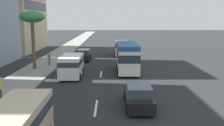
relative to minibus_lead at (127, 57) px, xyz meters
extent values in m
plane|color=#26282B|center=(6.51, 2.90, -1.74)|extent=(198.00, 198.00, 0.00)
cube|color=gray|center=(6.51, 10.34, -1.66)|extent=(162.00, 3.97, 0.15)
cube|color=silver|center=(-11.87, 2.90, -1.73)|extent=(3.20, 0.16, 0.01)
cube|color=silver|center=(-1.24, 2.90, -1.73)|extent=(3.20, 0.16, 0.01)
cube|color=silver|center=(0.00, 0.00, -0.27)|extent=(6.95, 2.18, 2.47)
cube|color=#1E4C93|center=(0.00, 0.00, 1.20)|extent=(6.95, 2.18, 0.47)
cube|color=#28333D|center=(0.00, 0.00, 0.20)|extent=(6.96, 2.18, 0.82)
cylinder|color=black|center=(2.01, 1.04, -1.32)|extent=(0.84, 0.26, 0.84)
cylinder|color=black|center=(2.01, -1.04, -1.32)|extent=(0.84, 0.26, 0.84)
cylinder|color=black|center=(-2.01, 1.04, -1.32)|extent=(0.84, 0.26, 0.84)
cylinder|color=black|center=(-2.01, -1.04, -1.32)|extent=(0.84, 0.26, 0.84)
cube|color=black|center=(8.21, 5.70, -1.19)|extent=(4.72, 1.80, 0.75)
cube|color=#38424C|center=(8.45, 5.70, -0.51)|extent=(2.60, 1.66, 0.61)
cylinder|color=black|center=(6.75, 4.87, -1.42)|extent=(0.64, 0.22, 0.64)
cylinder|color=black|center=(6.75, 6.53, -1.42)|extent=(0.64, 0.22, 0.64)
cylinder|color=black|center=(9.68, 4.87, -1.42)|extent=(0.64, 0.22, 0.64)
cylinder|color=black|center=(9.68, 6.53, -1.42)|extent=(0.64, 0.22, 0.64)
cube|color=white|center=(-2.60, 5.84, -0.53)|extent=(4.86, 2.01, 2.03)
cube|color=#2D3842|center=(-2.60, 5.84, -0.08)|extent=(4.87, 2.01, 0.49)
cylinder|color=black|center=(-4.06, 4.89, -1.38)|extent=(0.72, 0.24, 0.72)
cylinder|color=black|center=(-4.06, 6.80, -1.38)|extent=(0.72, 0.24, 0.72)
cylinder|color=black|center=(-1.14, 4.89, -1.38)|extent=(0.72, 0.24, 0.72)
cylinder|color=black|center=(-1.14, 6.80, -1.38)|extent=(0.72, 0.24, 0.72)
cube|color=beige|center=(12.70, 0.06, -0.44)|extent=(4.78, 2.08, 2.19)
cube|color=#2D3842|center=(12.70, 0.06, 0.04)|extent=(4.79, 2.08, 0.53)
cylinder|color=black|center=(14.14, 1.05, -1.38)|extent=(0.72, 0.24, 0.72)
cylinder|color=black|center=(14.14, -0.93, -1.38)|extent=(0.72, 0.24, 0.72)
cylinder|color=black|center=(11.27, 1.05, -1.38)|extent=(0.72, 0.24, 0.72)
cylinder|color=black|center=(11.27, -0.93, -1.38)|extent=(0.72, 0.24, 0.72)
cube|color=black|center=(-11.60, 0.03, -1.18)|extent=(4.52, 1.72, 0.76)
cube|color=#38424C|center=(-11.83, 0.03, -0.49)|extent=(2.48, 1.58, 0.62)
cylinder|color=black|center=(-10.20, 0.82, -1.42)|extent=(0.64, 0.22, 0.64)
cylinder|color=black|center=(-10.20, -0.76, -1.42)|extent=(0.64, 0.22, 0.64)
cylinder|color=black|center=(-13.00, 0.82, -1.42)|extent=(0.64, 0.22, 0.64)
cylinder|color=black|center=(-13.00, -0.76, -1.42)|extent=(0.64, 0.22, 0.64)
cube|color=#2D3842|center=(-17.95, 5.95, 0.01)|extent=(4.92, 2.01, 0.52)
cylinder|color=navy|center=(3.25, 9.50, -1.21)|extent=(0.14, 0.14, 0.76)
cylinder|color=navy|center=(3.41, 9.50, -1.21)|extent=(0.14, 0.14, 0.76)
cube|color=#4C8C66|center=(3.33, 9.50, -0.53)|extent=(0.25, 0.34, 0.60)
sphere|color=tan|center=(3.33, 9.50, -0.13)|extent=(0.20, 0.20, 0.20)
cylinder|color=#333338|center=(-10.54, 9.85, -1.20)|extent=(0.14, 0.14, 0.77)
cylinder|color=#333338|center=(-10.38, 9.85, -1.20)|extent=(0.14, 0.14, 0.77)
cube|color=gold|center=(-10.46, 9.85, -0.51)|extent=(0.37, 0.39, 0.61)
cylinder|color=brown|center=(1.15, 10.74, 1.18)|extent=(0.39, 0.39, 5.54)
ellipsoid|color=#388442|center=(1.15, 10.74, 4.38)|extent=(2.86, 2.86, 1.29)
cube|color=#2D3847|center=(19.83, 15.38, 6.41)|extent=(13.90, 0.08, 1.62)
camera|label=1|loc=(-28.41, 1.98, 4.20)|focal=41.21mm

